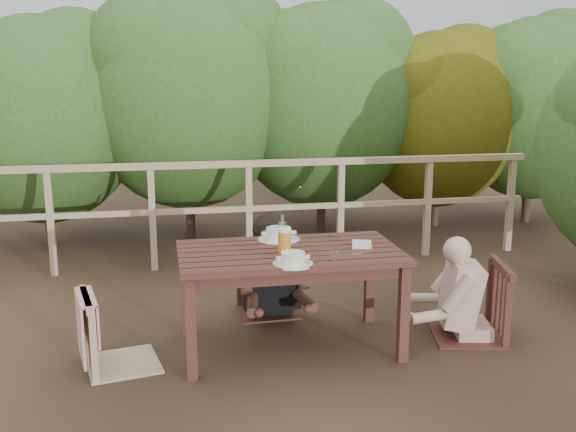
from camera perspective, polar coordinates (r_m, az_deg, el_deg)
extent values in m
plane|color=#46311E|center=(4.60, 0.12, -11.15)|extent=(60.00, 60.00, 0.00)
cube|color=#412019|center=(4.48, 0.12, -7.21)|extent=(1.45, 0.82, 0.67)
cube|color=tan|center=(4.31, -14.25, -6.64)|extent=(0.54, 0.54, 0.92)
cube|color=#412019|center=(5.07, -1.78, -3.61)|extent=(0.46, 0.46, 0.88)
cube|color=#412019|center=(4.78, 15.38, -4.31)|extent=(0.59, 0.59, 1.00)
cube|color=tan|center=(6.33, -3.36, 0.24)|extent=(5.60, 0.10, 1.01)
cylinder|color=white|center=(4.07, 0.42, -3.68)|extent=(0.25, 0.25, 0.08)
cylinder|color=silver|center=(4.63, -0.79, -1.59)|extent=(0.29, 0.29, 0.10)
cylinder|color=gold|center=(4.31, -0.31, -2.16)|extent=(0.09, 0.09, 0.17)
cylinder|color=silver|center=(4.38, -0.49, -1.44)|extent=(0.06, 0.06, 0.24)
cylinder|color=silver|center=(4.15, 3.91, -3.46)|extent=(0.06, 0.06, 0.07)
cube|color=silver|center=(4.45, 6.31, -2.51)|extent=(0.15, 0.12, 0.05)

